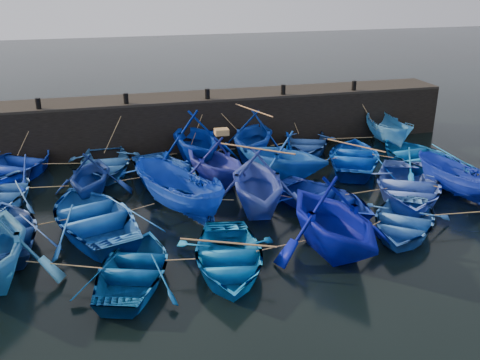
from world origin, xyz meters
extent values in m
plane|color=black|center=(0.00, 0.00, 0.00)|extent=(120.00, 120.00, 0.00)
cube|color=black|center=(0.00, 10.50, 1.25)|extent=(26.00, 2.50, 2.50)
cube|color=black|center=(0.00, 10.50, 2.56)|extent=(26.00, 2.50, 0.12)
cylinder|color=black|center=(-8.00, 9.60, 2.87)|extent=(0.24, 0.24, 0.50)
cylinder|color=black|center=(-4.00, 9.60, 2.87)|extent=(0.24, 0.24, 0.50)
cylinder|color=black|center=(0.00, 9.60, 2.87)|extent=(0.24, 0.24, 0.50)
cylinder|color=black|center=(4.00, 9.60, 2.87)|extent=(0.24, 0.24, 0.50)
cylinder|color=black|center=(8.00, 9.60, 2.87)|extent=(0.24, 0.24, 0.50)
imported|color=#0D2AA5|center=(-9.21, 7.79, 0.57)|extent=(6.23, 6.75, 1.14)
imported|color=#265B9D|center=(-5.26, 7.33, 0.50)|extent=(3.52, 4.86, 0.99)
imported|color=#002193|center=(-1.03, 7.60, 1.27)|extent=(4.69, 5.27, 2.53)
imported|color=#072D97|center=(1.82, 7.60, 1.19)|extent=(5.48, 5.77, 2.38)
imported|color=navy|center=(4.79, 7.97, 0.47)|extent=(4.64, 5.36, 0.93)
imported|color=#3073C0|center=(9.18, 7.63, 0.81)|extent=(1.92, 4.28, 1.61)
imported|color=#245496|center=(-9.28, 4.92, 0.47)|extent=(3.98, 5.01, 0.93)
imported|color=navy|center=(-5.85, 4.70, 0.97)|extent=(3.84, 4.23, 1.94)
imported|color=#1041B5|center=(-2.75, 4.96, 0.55)|extent=(4.87, 5.98, 1.09)
imported|color=navy|center=(-0.69, 4.75, 1.10)|extent=(4.98, 5.27, 2.20)
imported|color=blue|center=(2.33, 4.64, 1.11)|extent=(5.57, 5.53, 2.22)
imported|color=#0234A7|center=(6.06, 5.13, 0.52)|extent=(5.46, 6.09, 1.04)
imported|color=#064E95|center=(8.91, 4.15, 0.56)|extent=(4.42, 5.79, 1.12)
imported|color=navy|center=(-8.72, 1.29, 0.49)|extent=(4.04, 5.17, 0.98)
imported|color=#124CB0|center=(-5.81, 1.52, 0.57)|extent=(5.40, 6.42, 1.14)
imported|color=#0B33A7|center=(-2.71, 2.07, 0.89)|extent=(3.81, 4.87, 1.79)
imported|color=#2D44B4|center=(0.24, 1.64, 1.24)|extent=(4.77, 5.31, 2.49)
imported|color=navy|center=(2.77, 1.04, 0.48)|extent=(5.03, 5.59, 0.95)
imported|color=blue|center=(6.44, 1.20, 0.56)|extent=(5.85, 6.58, 1.13)
imported|color=#0F28A1|center=(8.50, 0.80, 0.76)|extent=(2.88, 4.22, 1.53)
imported|color=navy|center=(-4.64, -2.18, 0.44)|extent=(4.27, 5.03, 0.89)
imported|color=#0657A0|center=(-1.84, -2.35, 0.47)|extent=(3.98, 5.02, 0.94)
imported|color=#000887|center=(1.69, -2.07, 1.28)|extent=(4.79, 5.37, 2.56)
imported|color=#20519C|center=(4.71, -1.43, 0.45)|extent=(5.10, 5.36, 0.90)
cube|color=olive|center=(-0.39, 4.75, 2.32)|extent=(0.57, 0.45, 0.25)
cylinder|color=tan|center=(-7.24, 7.56, 0.55)|extent=(2.15, 0.49, 0.04)
cylinder|color=tan|center=(-3.15, 7.47, 0.55)|extent=(2.44, 0.31, 0.04)
cylinder|color=tan|center=(0.40, 7.60, 0.55)|extent=(1.05, 0.04, 0.04)
cylinder|color=tan|center=(3.31, 7.78, 0.55)|extent=(1.18, 0.40, 0.04)
cylinder|color=tan|center=(6.98, 7.80, 0.55)|extent=(2.59, 0.38, 0.04)
cylinder|color=tan|center=(-7.56, 4.81, 0.55)|extent=(1.64, 0.25, 0.04)
cylinder|color=tan|center=(-4.30, 4.83, 0.55)|extent=(1.30, 0.29, 0.04)
cylinder|color=tan|center=(-1.72, 4.85, 0.55)|extent=(0.28, 0.23, 0.04)
cylinder|color=tan|center=(0.82, 4.70, 0.55)|extent=(1.22, 0.14, 0.04)
cylinder|color=tan|center=(4.19, 4.88, 0.55)|extent=(1.94, 0.52, 0.04)
cylinder|color=tan|center=(7.48, 4.64, 0.55)|extent=(1.08, 1.00, 0.04)
cylinder|color=tan|center=(-7.26, 1.41, 0.55)|extent=(1.12, 0.26, 0.04)
cylinder|color=tan|center=(-4.26, 1.80, 0.55)|extent=(1.31, 0.59, 0.04)
cylinder|color=tan|center=(-1.23, 1.86, 0.55)|extent=(1.16, 0.46, 0.04)
cylinder|color=tan|center=(1.50, 1.34, 0.55)|extent=(0.75, 0.63, 0.04)
cylinder|color=tan|center=(4.60, 1.12, 0.55)|extent=(1.88, 0.19, 0.04)
cylinder|color=tan|center=(7.47, 1.00, 0.55)|extent=(0.28, 0.42, 0.04)
cylinder|color=tan|center=(-6.67, -1.68, 0.55)|extent=(2.26, 1.05, 0.04)
cylinder|color=tan|center=(-3.24, -2.27, 0.55)|extent=(1.01, 0.20, 0.04)
cylinder|color=tan|center=(-0.07, -2.21, 0.55)|extent=(1.74, 0.31, 0.04)
cylinder|color=tan|center=(3.20, -1.75, 0.55)|extent=(1.24, 0.68, 0.04)
cylinder|color=tan|center=(7.07, -1.57, 0.55)|extent=(2.91, 0.33, 0.04)
cylinder|color=tan|center=(-8.60, 9.24, 1.58)|extent=(1.25, 0.56, 2.09)
cylinder|color=tan|center=(-4.63, 9.02, 1.58)|extent=(1.31, 1.01, 2.09)
cylinder|color=tan|center=(-0.51, 9.15, 1.58)|extent=(1.07, 0.74, 2.09)
cylinder|color=tan|center=(0.91, 9.15, 1.58)|extent=(1.86, 0.74, 2.09)
cylinder|color=tan|center=(4.40, 9.33, 1.58)|extent=(0.84, 0.38, 2.08)
cylinder|color=tan|center=(8.59, 9.16, 1.58)|extent=(1.22, 0.72, 2.09)
cylinder|color=#99724C|center=(1.82, 7.60, 2.41)|extent=(1.08, 2.84, 0.06)
cylinder|color=#99724C|center=(6.06, 5.13, 1.07)|extent=(1.77, 2.49, 0.06)
cylinder|color=#99724C|center=(0.24, 1.64, 2.52)|extent=(2.34, 1.97, 0.06)
cylinder|color=#99724C|center=(-1.84, -2.35, 0.97)|extent=(2.74, 1.32, 0.06)
camera|label=1|loc=(-5.14, -16.31, 8.73)|focal=40.00mm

